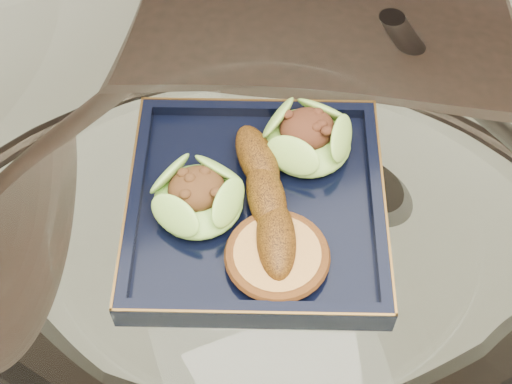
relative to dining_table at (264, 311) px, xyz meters
name	(u,v)px	position (x,y,z in m)	size (l,w,h in m)	color
dining_table	(264,311)	(0.00, 0.00, 0.00)	(1.13, 1.13, 0.77)	white
navy_plate	(256,208)	(0.00, 0.04, 0.17)	(0.27, 0.27, 0.02)	black
lettuce_wrap_left	(198,198)	(-0.06, 0.05, 0.20)	(0.09, 0.09, 0.03)	#60A32F
lettuce_wrap_right	(307,139)	(0.08, 0.09, 0.20)	(0.10, 0.10, 0.03)	#59912A
roasted_plantain	(266,197)	(0.01, 0.03, 0.20)	(0.19, 0.04, 0.04)	#64380A
crumb_patty	(277,257)	(0.00, -0.04, 0.19)	(0.09, 0.09, 0.02)	#C68B42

